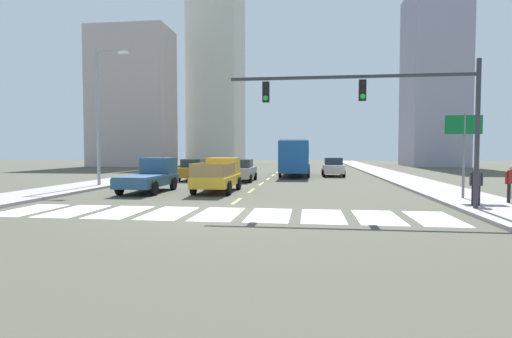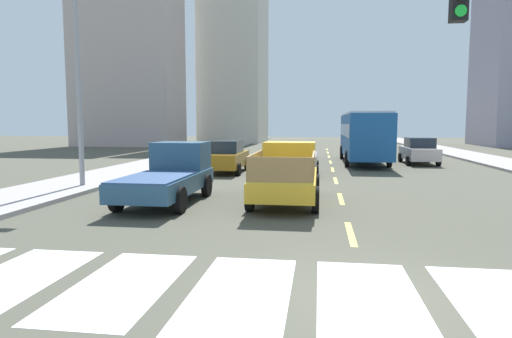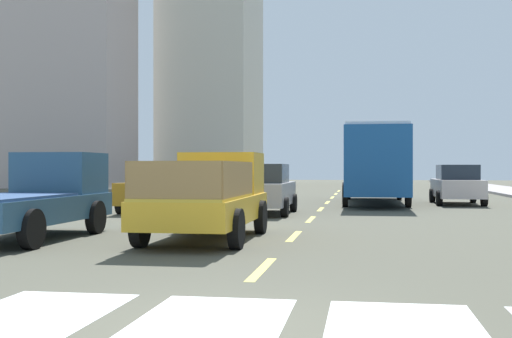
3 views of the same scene
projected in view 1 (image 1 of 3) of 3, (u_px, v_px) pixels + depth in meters
The scene contains 34 objects.
ground_plane at pixel (218, 214), 15.52m from camera, with size 160.00×160.00×0.00m, color #49493C.
sidewalk_right at pixel (407, 180), 31.92m from camera, with size 3.46×110.00×0.15m, color #9A9394.
sidewalk_left at pixel (138, 178), 34.78m from camera, with size 3.46×110.00×0.15m, color #9A9394.
crosswalk_stripe_0 at pixel (29, 210), 16.54m from camera, with size 1.56×3.34×0.01m, color silver.
crosswalk_stripe_1 at pixel (74, 211), 16.29m from camera, with size 1.56×3.34×0.01m, color silver.
crosswalk_stripe_2 at pixel (121, 212), 16.03m from camera, with size 1.56×3.34×0.01m, color silver.
crosswalk_stripe_3 at pixel (169, 213), 15.78m from camera, with size 1.56×3.34×0.01m, color silver.
crosswalk_stripe_4 at pixel (218, 214), 15.52m from camera, with size 1.56×3.34×0.01m, color silver.
crosswalk_stripe_5 at pixel (270, 215), 15.27m from camera, with size 1.56×3.34×0.01m, color silver.
crosswalk_stripe_6 at pixel (323, 216), 15.01m from camera, with size 1.56×3.34×0.01m, color silver.
crosswalk_stripe_7 at pixel (377, 217), 14.76m from camera, with size 1.56×3.34×0.01m, color silver.
crosswalk_stripe_8 at pixel (434, 218), 14.51m from camera, with size 1.56×3.34×0.01m, color silver.
lane_dash_0 at pixel (237, 201), 19.49m from camera, with size 0.16×2.40×0.01m, color #D9CC53.
lane_dash_1 at pixel (251, 191), 24.44m from camera, with size 0.16×2.40×0.01m, color #D9CC53.
lane_dash_2 at pixel (261, 184), 29.39m from camera, with size 0.16×2.40×0.01m, color #D9CC53.
lane_dash_3 at pixel (268, 179), 34.34m from camera, with size 0.16×2.40×0.01m, color #D9CC53.
lane_dash_4 at pixel (273, 175), 39.30m from camera, with size 0.16×2.40×0.01m, color #D9CC53.
lane_dash_5 at pixel (277, 172), 44.25m from camera, with size 0.16×2.40×0.01m, color #D9CC53.
lane_dash_6 at pixel (280, 170), 49.20m from camera, with size 0.16×2.40×0.01m, color #D9CC53.
lane_dash_7 at pixel (283, 168), 54.15m from camera, with size 0.16×2.40×0.01m, color #D9CC53.
pickup_stakebed at pixel (219, 176), 24.00m from camera, with size 2.18×5.20×1.96m.
pickup_dark at pixel (151, 176), 23.90m from camera, with size 2.18×5.20×1.96m.
city_bus at pixel (295, 155), 38.58m from camera, with size 2.72×10.80×3.32m.
sedan_mid at pixel (194, 170), 32.66m from camera, with size 2.02×4.40×1.72m.
sedan_near_left at pixel (241, 170), 31.66m from camera, with size 2.02×4.40×1.72m.
sedan_far at pixel (333, 167), 37.87m from camera, with size 2.02×4.40×1.72m.
traffic_signal_gantry at pixel (393, 105), 16.27m from camera, with size 9.88×0.27×6.00m.
direction_sign_green at pixel (464, 138), 19.40m from camera, with size 1.70×0.12×4.20m.
streetlight_left at pixel (100, 111), 26.48m from camera, with size 2.20×0.28×9.00m.
pedestrian_waiting at pixel (512, 181), 17.64m from camera, with size 0.53×0.34×1.64m.
pedestrian_walking at pixel (476, 182), 16.76m from camera, with size 0.53×0.34×1.64m.
tower_tall_centre at pixel (132, 98), 61.29m from camera, with size 11.73×7.06×20.51m, color #B5A59F.
block_mid_left at pixel (434, 80), 60.92m from camera, with size 7.75×10.23×25.87m, color #938EA1.
block_mid_right at pixel (217, 75), 70.91m from camera, with size 8.07×11.42×30.94m, color beige.
Camera 1 is at (3.42, -15.11, 2.45)m, focal length 28.57 mm.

